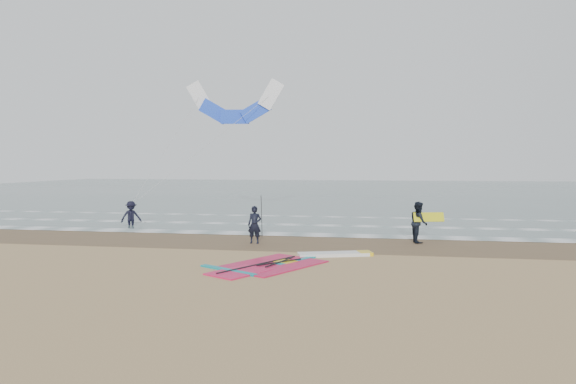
% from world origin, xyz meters
% --- Properties ---
extents(ground, '(120.00, 120.00, 0.00)m').
position_xyz_m(ground, '(0.00, 0.00, 0.00)').
color(ground, tan).
rests_on(ground, ground).
extents(sea_water, '(120.00, 80.00, 0.02)m').
position_xyz_m(sea_water, '(0.00, 48.00, 0.01)').
color(sea_water, '#47605E').
rests_on(sea_water, ground).
extents(wet_sand_band, '(120.00, 5.00, 0.01)m').
position_xyz_m(wet_sand_band, '(0.00, 6.00, 0.00)').
color(wet_sand_band, brown).
rests_on(wet_sand_band, ground).
extents(foam_waterline, '(120.00, 9.15, 0.02)m').
position_xyz_m(foam_waterline, '(0.00, 10.44, 0.03)').
color(foam_waterline, white).
rests_on(foam_waterline, ground).
extents(windsurf_rig, '(5.55, 5.25, 0.13)m').
position_xyz_m(windsurf_rig, '(-0.22, 1.48, 0.04)').
color(windsurf_rig, white).
rests_on(windsurf_rig, ground).
extents(person_standing, '(0.59, 0.39, 1.58)m').
position_xyz_m(person_standing, '(-2.40, 5.33, 0.79)').
color(person_standing, black).
rests_on(person_standing, ground).
extents(person_walking, '(0.77, 0.93, 1.75)m').
position_xyz_m(person_walking, '(4.39, 6.72, 0.88)').
color(person_walking, black).
rests_on(person_walking, ground).
extents(person_wading, '(1.24, 1.18, 1.68)m').
position_xyz_m(person_wading, '(-10.45, 10.26, 0.84)').
color(person_wading, black).
rests_on(person_wading, ground).
extents(held_pole, '(0.17, 0.86, 1.82)m').
position_xyz_m(held_pole, '(-2.10, 5.33, 1.16)').
color(held_pole, black).
rests_on(held_pole, ground).
extents(carried_kiteboard, '(1.30, 0.51, 0.39)m').
position_xyz_m(carried_kiteboard, '(4.79, 6.62, 1.11)').
color(carried_kiteboard, yellow).
rests_on(carried_kiteboard, ground).
extents(surf_kite, '(7.68, 4.33, 7.28)m').
position_xyz_m(surf_kite, '(-5.78, 14.35, 6.78)').
color(surf_kite, white).
rests_on(surf_kite, ground).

